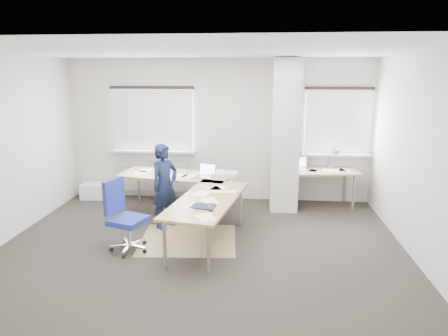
# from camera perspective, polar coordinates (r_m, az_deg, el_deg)

# --- Properties ---
(ground) EXTENTS (6.00, 6.00, 0.00)m
(ground) POSITION_cam_1_polar(r_m,az_deg,el_deg) (5.97, -3.45, -11.64)
(ground) COLOR #282520
(ground) RESTS_ON ground
(room_shell) EXTENTS (6.04, 5.04, 2.82)m
(room_shell) POSITION_cam_1_polar(r_m,az_deg,el_deg) (5.88, -1.26, 5.81)
(room_shell) COLOR beige
(room_shell) RESTS_ON ground
(floor_mat) EXTENTS (1.55, 1.34, 0.01)m
(floor_mat) POSITION_cam_1_polar(r_m,az_deg,el_deg) (6.31, -5.12, -10.18)
(floor_mat) COLOR #8F7E4E
(floor_mat) RESTS_ON ground
(white_crate) EXTENTS (0.52, 0.38, 0.30)m
(white_crate) POSITION_cam_1_polar(r_m,az_deg,el_deg) (8.64, -18.00, -3.13)
(white_crate) COLOR white
(white_crate) RESTS_ON ground
(desk_main) EXTENTS (2.40, 2.98, 0.96)m
(desk_main) POSITION_cam_1_polar(r_m,az_deg,el_deg) (6.59, -4.50, -2.74)
(desk_main) COLOR olive
(desk_main) RESTS_ON ground
(desk_side) EXTENTS (1.47, 0.85, 1.22)m
(desk_side) POSITION_cam_1_polar(r_m,az_deg,el_deg) (7.79, 13.42, -0.56)
(desk_side) COLOR olive
(desk_side) RESTS_ON ground
(task_chair) EXTENTS (0.60, 0.59, 1.05)m
(task_chair) POSITION_cam_1_polar(r_m,az_deg,el_deg) (6.03, -13.75, -8.73)
(task_chair) COLOR navy
(task_chair) RESTS_ON ground
(person) EXTENTS (0.58, 0.61, 1.41)m
(person) POSITION_cam_1_polar(r_m,az_deg,el_deg) (6.64, -8.45, -2.59)
(person) COLOR black
(person) RESTS_ON ground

